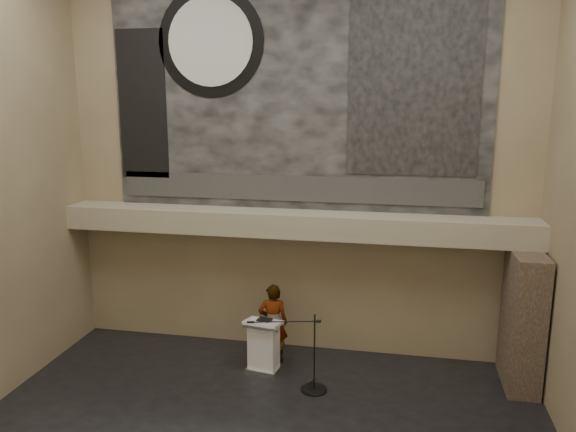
# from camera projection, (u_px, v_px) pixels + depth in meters

# --- Properties ---
(wall_back) EXTENTS (10.00, 0.02, 8.50)m
(wall_back) POSITION_uv_depth(u_px,v_px,m) (295.00, 160.00, 11.95)
(wall_back) COLOR #7D6B4F
(wall_back) RESTS_ON floor
(wall_front) EXTENTS (10.00, 0.02, 8.50)m
(wall_front) POSITION_uv_depth(u_px,v_px,m) (105.00, 276.00, 4.28)
(wall_front) COLOR #7D6B4F
(wall_front) RESTS_ON floor
(soffit) EXTENTS (10.00, 0.80, 0.50)m
(soffit) POSITION_uv_depth(u_px,v_px,m) (292.00, 224.00, 11.84)
(soffit) COLOR gray
(soffit) RESTS_ON wall_back
(sprinkler_left) EXTENTS (0.04, 0.04, 0.06)m
(sprinkler_left) POSITION_uv_depth(u_px,v_px,m) (219.00, 234.00, 12.15)
(sprinkler_left) COLOR #B2893D
(sprinkler_left) RESTS_ON soffit
(sprinkler_right) EXTENTS (0.04, 0.04, 0.06)m
(sprinkler_right) POSITION_uv_depth(u_px,v_px,m) (382.00, 242.00, 11.49)
(sprinkler_right) COLOR #B2893D
(sprinkler_right) RESTS_ON soffit
(banner) EXTENTS (8.00, 0.05, 5.00)m
(banner) POSITION_uv_depth(u_px,v_px,m) (295.00, 90.00, 11.61)
(banner) COLOR black
(banner) RESTS_ON wall_back
(banner_text_strip) EXTENTS (7.76, 0.02, 0.55)m
(banner_text_strip) POSITION_uv_depth(u_px,v_px,m) (295.00, 188.00, 12.01)
(banner_text_strip) COLOR #2C2C2C
(banner_text_strip) RESTS_ON banner
(banner_clock_rim) EXTENTS (2.30, 0.02, 2.30)m
(banner_clock_rim) POSITION_uv_depth(u_px,v_px,m) (210.00, 42.00, 11.71)
(banner_clock_rim) COLOR black
(banner_clock_rim) RESTS_ON banner
(banner_clock_face) EXTENTS (1.84, 0.02, 1.84)m
(banner_clock_face) POSITION_uv_depth(u_px,v_px,m) (210.00, 42.00, 11.69)
(banner_clock_face) COLOR silver
(banner_clock_face) RESTS_ON banner
(banner_building_print) EXTENTS (2.60, 0.02, 3.60)m
(banner_building_print) POSITION_uv_depth(u_px,v_px,m) (414.00, 85.00, 11.10)
(banner_building_print) COLOR black
(banner_building_print) RESTS_ON banner
(banner_brick_print) EXTENTS (1.10, 0.02, 3.20)m
(banner_brick_print) POSITION_uv_depth(u_px,v_px,m) (142.00, 105.00, 12.29)
(banner_brick_print) COLOR black
(banner_brick_print) RESTS_ON banner
(stone_pier) EXTENTS (0.60, 1.40, 2.70)m
(stone_pier) POSITION_uv_depth(u_px,v_px,m) (523.00, 320.00, 10.86)
(stone_pier) COLOR #3F3026
(stone_pier) RESTS_ON floor
(lectern) EXTENTS (0.80, 0.63, 1.14)m
(lectern) POSITION_uv_depth(u_px,v_px,m) (264.00, 346.00, 11.56)
(lectern) COLOR silver
(lectern) RESTS_ON floor
(binder) EXTENTS (0.32, 0.28, 0.04)m
(binder) POSITION_uv_depth(u_px,v_px,m) (264.00, 320.00, 11.44)
(binder) COLOR black
(binder) RESTS_ON lectern
(papers) EXTENTS (0.19, 0.26, 0.00)m
(papers) POSITION_uv_depth(u_px,v_px,m) (255.00, 320.00, 11.45)
(papers) COLOR silver
(papers) RESTS_ON lectern
(speaker_person) EXTENTS (0.69, 0.51, 1.73)m
(speaker_person) POSITION_uv_depth(u_px,v_px,m) (273.00, 323.00, 11.93)
(speaker_person) COLOR silver
(speaker_person) RESTS_ON floor
(mic_stand) EXTENTS (1.51, 0.57, 1.56)m
(mic_stand) POSITION_uv_depth(u_px,v_px,m) (312.00, 379.00, 10.84)
(mic_stand) COLOR black
(mic_stand) RESTS_ON floor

